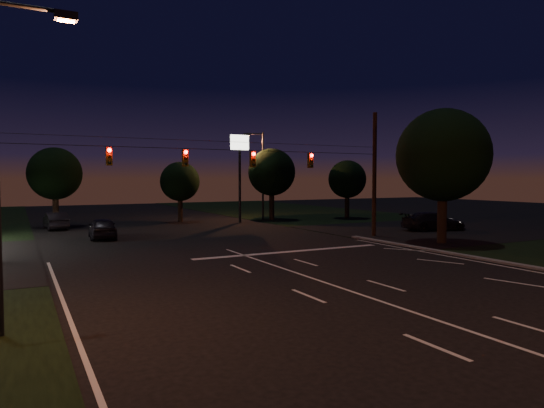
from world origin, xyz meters
TOP-DOWN VIEW (x-y plane):
  - ground at (0.00, 0.00)m, footprint 140.00×140.00m
  - cross_street_right at (20.00, 16.00)m, footprint 20.00×16.00m
  - stop_bar at (3.00, 11.50)m, footprint 12.00×0.50m
  - utility_pole_right at (12.00, 15.00)m, footprint 0.30×0.30m
  - signal_span at (-0.00, 14.96)m, footprint 24.00×0.40m
  - pole_sign_right at (8.00, 30.00)m, footprint 1.80×0.30m
  - street_light_left at (-11.24, 2.00)m, footprint 2.20×0.35m
  - street_light_right_far at (11.24, 32.00)m, footprint 2.20×0.35m
  - tree_right_near at (13.53, 10.17)m, footprint 6.00×6.00m
  - tree_far_b at (-7.98, 34.13)m, footprint 4.60×4.60m
  - tree_far_c at (3.02, 33.10)m, footprint 3.80×3.80m
  - tree_far_d at (12.02, 31.13)m, footprint 4.80×4.80m
  - tree_far_e at (20.02, 29.11)m, footprint 4.00×4.00m
  - car_oncoming_a at (-5.73, 22.96)m, footprint 2.10×4.52m
  - car_oncoming_b at (-8.20, 31.48)m, footprint 1.80×4.41m
  - car_cross at (18.86, 15.83)m, footprint 5.57×3.33m

SIDE VIEW (x-z plane):
  - ground at x=0.00m, z-range 0.00..0.00m
  - cross_street_right at x=20.00m, z-range -0.01..0.01m
  - utility_pole_right at x=12.00m, z-range -4.50..4.50m
  - stop_bar at x=3.00m, z-range 0.00..0.01m
  - car_oncoming_b at x=-8.20m, z-range 0.00..1.42m
  - car_oncoming_a at x=-5.73m, z-range 0.00..1.50m
  - car_cross at x=18.86m, z-range 0.00..1.51m
  - tree_far_c at x=3.02m, z-range 0.97..6.83m
  - tree_far_e at x=20.02m, z-range 1.03..7.20m
  - tree_far_b at x=-7.98m, z-range 1.12..8.10m
  - tree_far_d at x=12.02m, z-range 1.18..8.47m
  - street_light_left at x=-11.24m, z-range 0.74..9.74m
  - street_light_right_far at x=11.24m, z-range 0.74..9.74m
  - signal_span at x=0.00m, z-range 4.72..6.28m
  - tree_right_near at x=13.53m, z-range 1.30..10.06m
  - pole_sign_right at x=8.00m, z-range 2.04..10.44m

